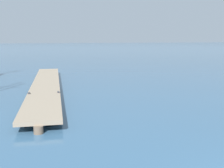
{
  "coord_description": "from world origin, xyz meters",
  "views": [
    {
      "loc": [
        -5.35,
        -3.47,
        3.49
      ],
      "look_at": [
        -1.73,
        8.82,
        1.4
      ],
      "focal_mm": 45.13,
      "sensor_mm": 36.0,
      "label": 1
    }
  ],
  "objects": [
    {
      "name": "floating_dock",
      "position": [
        -4.33,
        16.03,
        0.36
      ],
      "size": [
        3.41,
        18.65,
        0.53
      ],
      "color": "gray",
      "rests_on": "ground"
    }
  ]
}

